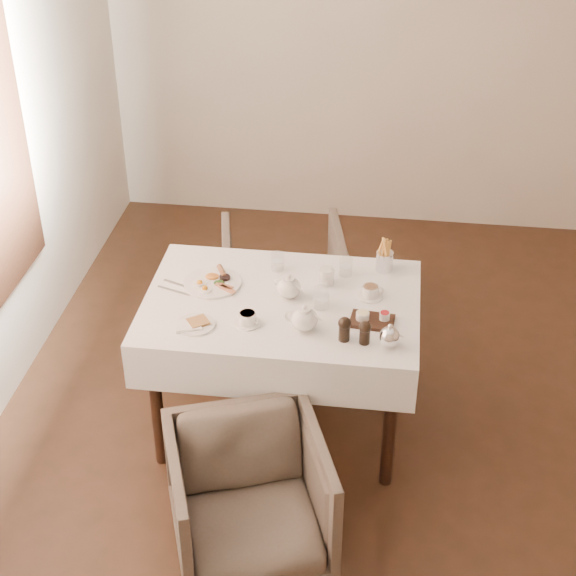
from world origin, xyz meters
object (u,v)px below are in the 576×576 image
at_px(teapot_centre, 289,286).
at_px(breakfast_plate, 213,282).
at_px(armchair_far, 283,282).
at_px(table, 281,321).
at_px(armchair_near, 249,498).

bearing_deg(teapot_centre, breakfast_plate, -166.86).
bearing_deg(armchair_far, table, 85.44).
bearing_deg(teapot_centre, armchair_far, 123.57).
height_order(table, armchair_near, table).
xyz_separation_m(table, breakfast_plate, (-0.35, 0.10, 0.13)).
xyz_separation_m(armchair_near, breakfast_plate, (-0.32, 0.91, 0.47)).
bearing_deg(armchair_near, teapot_centre, 66.02).
xyz_separation_m(breakfast_plate, teapot_centre, (0.38, -0.07, 0.05)).
bearing_deg(breakfast_plate, armchair_near, -71.26).
xyz_separation_m(table, teapot_centre, (0.03, 0.03, 0.18)).
distance_m(table, armchair_far, 0.90).
distance_m(armchair_near, teapot_centre, 0.99).
relative_size(breakfast_plate, teapot_centre, 1.76).
height_order(armchair_far, teapot_centre, teapot_centre).
distance_m(armchair_near, armchair_far, 1.64).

